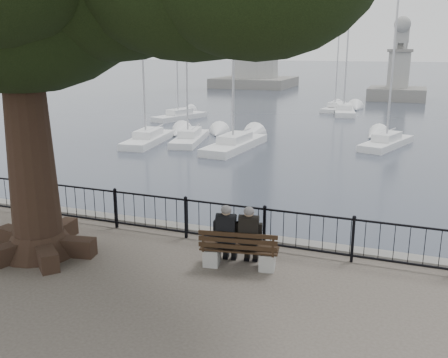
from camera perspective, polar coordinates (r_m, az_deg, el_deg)
The scene contains 13 objects.
harbor at distance 12.72m, azimuth 0.81°, elevation -8.63°, with size 260.00×260.00×1.20m.
railing at distance 11.90m, azimuth -0.00°, elevation -4.85°, with size 22.06×0.06×1.00m.
bench at distance 10.73m, azimuth 1.74°, elevation -8.57°, with size 1.72×0.77×0.88m.
person_left at distance 10.74m, azimuth 0.37°, elevation -6.63°, with size 0.46×0.73×1.39m.
person_right at distance 10.66m, azimuth 2.93°, elevation -6.80°, with size 0.46×0.73×1.39m.
lion_monument at distance 58.03m, azimuth 19.27°, elevation 10.71°, with size 5.93×5.93×8.77m.
sailboat_a at distance 30.23m, azimuth -8.63°, elevation 4.63°, with size 2.22×5.57×9.62m.
sailboat_b at distance 28.16m, azimuth 1.25°, elevation 4.14°, with size 2.09×5.97×12.03m.
sailboat_c at distance 30.25m, azimuth 18.08°, elevation 4.13°, with size 2.90×5.28×10.59m.
sailboat_e at distance 40.13m, azimuth -5.08°, elevation 7.29°, with size 2.90×5.27×10.88m.
sailboat_f at distance 44.49m, azimuth 13.55°, elevation 7.66°, with size 2.60×5.96×10.91m.
sailboat_h at distance 46.39m, azimuth 12.61°, elevation 8.07°, with size 2.03×4.77×11.76m.
sailboat_i at distance 30.26m, azimuth -3.92°, elevation 4.84°, with size 2.45×5.27×10.78m.
Camera 1 is at (4.00, -7.96, 4.57)m, focal length 40.00 mm.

